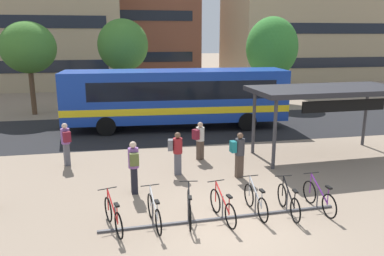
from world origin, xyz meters
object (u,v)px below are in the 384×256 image
(transit_shelter, at_px, (328,92))
(commuter_maroon_pack_0, at_px, (66,141))
(parked_bicycle_red_3, at_px, (223,207))
(parked_bicycle_purple_6, at_px, (319,198))
(parked_bicycle_white_1, at_px, (154,213))
(street_tree_2, at_px, (272,48))
(parked_bicycle_black_5, at_px, (288,202))
(parked_bicycle_black_2, at_px, (189,208))
(city_bus, at_px, (175,96))
(commuter_grey_pack_2, at_px, (177,150))
(commuter_olive_pack_1, at_px, (134,164))
(street_tree_1, at_px, (28,48))
(street_tree_0, at_px, (123,46))
(parked_bicycle_red_0, at_px, (113,216))
(commuter_maroon_pack_3, at_px, (200,138))
(parked_bicycle_silver_4, at_px, (256,201))
(commuter_teal_pack_5, at_px, (239,152))

(transit_shelter, relative_size, commuter_maroon_pack_0, 3.74)
(parked_bicycle_red_3, xyz_separation_m, parked_bicycle_purple_6, (2.95, 0.06, 0.00))
(parked_bicycle_white_1, distance_m, street_tree_2, 20.94)
(parked_bicycle_red_3, xyz_separation_m, parked_bicycle_black_5, (1.96, -0.01, 0.00))
(parked_bicycle_black_2, relative_size, parked_bicycle_red_3, 1.00)
(city_bus, bearing_deg, street_tree_2, -137.76)
(city_bus, distance_m, commuter_grey_pack_2, 7.29)
(parked_bicycle_white_1, distance_m, transit_shelter, 9.30)
(transit_shelter, relative_size, commuter_olive_pack_1, 3.64)
(commuter_grey_pack_2, xyz_separation_m, street_tree_1, (-7.46, 12.66, 3.34))
(parked_bicycle_purple_6, bearing_deg, commuter_olive_pack_1, 63.35)
(parked_bicycle_white_1, height_order, commuter_grey_pack_2, commuter_grey_pack_2)
(parked_bicycle_red_3, bearing_deg, parked_bicycle_purple_6, -97.80)
(street_tree_0, bearing_deg, commuter_olive_pack_1, -90.19)
(parked_bicycle_red_0, xyz_separation_m, parked_bicycle_black_2, (2.06, 0.08, 0.00))
(commuter_maroon_pack_0, bearing_deg, parked_bicycle_black_2, -165.08)
(parked_bicycle_red_0, distance_m, commuter_olive_pack_1, 2.43)
(city_bus, bearing_deg, parked_bicycle_red_3, 91.53)
(transit_shelter, height_order, street_tree_2, street_tree_2)
(commuter_grey_pack_2, distance_m, commuter_maroon_pack_3, 1.94)
(parked_bicycle_red_0, xyz_separation_m, parked_bicycle_white_1, (1.08, -0.01, 0.00))
(commuter_grey_pack_2, height_order, street_tree_1, street_tree_1)
(parked_bicycle_red_0, xyz_separation_m, commuter_maroon_pack_0, (-1.83, 5.54, 0.61))
(parked_bicycle_purple_6, distance_m, street_tree_1, 20.16)
(parked_bicycle_white_1, xyz_separation_m, parked_bicycle_silver_4, (2.93, 0.15, 0.00))
(parked_bicycle_white_1, xyz_separation_m, transit_shelter, (7.66, 4.71, 2.36))
(parked_bicycle_black_5, relative_size, commuter_grey_pack_2, 1.07)
(street_tree_1, bearing_deg, parked_bicycle_black_2, -66.05)
(parked_bicycle_purple_6, relative_size, transit_shelter, 0.27)
(parked_bicycle_purple_6, bearing_deg, commuter_maroon_pack_3, 21.52)
(parked_bicycle_red_3, height_order, commuter_teal_pack_5, commuter_teal_pack_5)
(parked_bicycle_white_1, relative_size, commuter_teal_pack_5, 1.02)
(parked_bicycle_red_0, xyz_separation_m, commuter_maroon_pack_3, (3.46, 5.26, 0.53))
(street_tree_0, bearing_deg, commuter_maroon_pack_0, -102.44)
(transit_shelter, relative_size, street_tree_1, 1.08)
(city_bus, height_order, parked_bicycle_white_1, city_bus)
(parked_bicycle_purple_6, bearing_deg, commuter_grey_pack_2, 40.92)
(street_tree_2, bearing_deg, commuter_maroon_pack_0, -138.00)
(parked_bicycle_red_3, distance_m, commuter_olive_pack_1, 3.33)
(commuter_maroon_pack_0, height_order, street_tree_2, street_tree_2)
(parked_bicycle_red_0, bearing_deg, street_tree_1, 1.63)
(parked_bicycle_black_5, relative_size, street_tree_1, 0.29)
(street_tree_2, bearing_deg, parked_bicycle_silver_4, -113.53)
(parked_bicycle_white_1, distance_m, street_tree_0, 17.51)
(parked_bicycle_purple_6, relative_size, commuter_grey_pack_2, 1.07)
(commuter_maroon_pack_3, distance_m, street_tree_1, 14.49)
(parked_bicycle_black_5, xyz_separation_m, transit_shelter, (3.80, 4.76, 2.36))
(street_tree_1, bearing_deg, parked_bicycle_red_3, -63.58)
(transit_shelter, bearing_deg, city_bus, 129.42)
(city_bus, bearing_deg, parked_bicycle_silver_4, 97.00)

